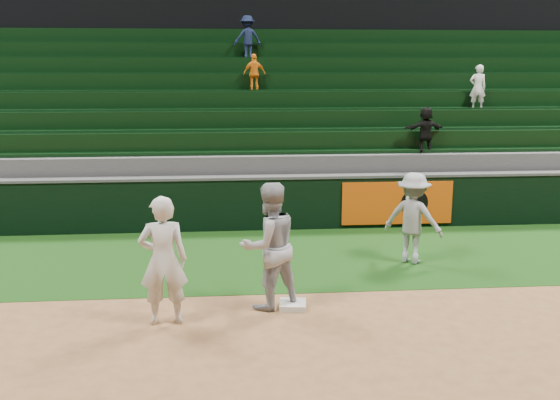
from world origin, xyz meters
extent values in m
plane|color=brown|center=(0.00, 0.00, 0.00)|extent=(70.00, 70.00, 0.00)
cube|color=#10330C|center=(0.00, 3.00, 0.00)|extent=(36.00, 4.20, 0.01)
cube|color=black|center=(0.00, 17.45, 6.00)|extent=(40.00, 12.00, 12.00)
cube|color=silver|center=(0.06, 0.30, 0.05)|extent=(0.45, 0.45, 0.09)
imported|color=silver|center=(-1.87, -0.12, 0.96)|extent=(0.74, 0.52, 1.91)
imported|color=#9B9EA5|center=(-0.30, 0.38, 0.99)|extent=(1.19, 1.08, 1.99)
imported|color=#93969F|center=(2.58, 2.40, 0.88)|extent=(1.30, 1.17, 1.74)
cube|color=black|center=(0.00, 5.20, 0.60)|extent=(36.00, 0.35, 1.20)
cube|color=#D84C0A|center=(3.00, 5.01, 0.60)|extent=(2.60, 0.05, 1.00)
cylinder|color=black|center=(3.40, 4.98, 0.60)|extent=(0.64, 0.02, 0.64)
cylinder|color=white|center=(3.25, 4.96, 0.72)|extent=(0.14, 0.02, 0.14)
cube|color=#424244|center=(0.00, 5.20, 1.22)|extent=(36.00, 0.40, 0.06)
cube|color=#3D3D40|center=(0.00, 5.92, 0.82)|extent=(36.00, 0.85, 1.65)
cube|color=black|center=(0.00, 6.18, 1.90)|extent=(36.00, 0.14, 0.50)
cube|color=black|center=(0.00, 6.01, 1.69)|extent=(36.00, 0.45, 0.08)
cube|color=#3D3D40|center=(0.00, 6.78, 1.05)|extent=(36.00, 0.85, 2.10)
cube|color=black|center=(0.00, 7.03, 2.35)|extent=(36.00, 0.14, 0.50)
cube|color=black|center=(0.00, 6.86, 2.14)|extent=(36.00, 0.45, 0.08)
cube|color=#3D3D40|center=(0.00, 7.62, 1.27)|extent=(36.00, 0.85, 2.55)
cube|color=black|center=(0.00, 7.88, 2.80)|extent=(36.00, 0.14, 0.50)
cube|color=black|center=(0.00, 7.71, 2.59)|extent=(36.00, 0.45, 0.08)
cube|color=#3D3D40|center=(0.00, 8.47, 1.50)|extent=(36.00, 0.85, 3.00)
cube|color=black|center=(0.00, 8.73, 3.25)|extent=(36.00, 0.14, 0.50)
cube|color=black|center=(0.00, 8.56, 3.04)|extent=(36.00, 0.45, 0.08)
cube|color=#3D3D40|center=(0.00, 9.32, 1.73)|extent=(36.00, 0.85, 3.45)
cube|color=black|center=(0.00, 9.58, 3.70)|extent=(36.00, 0.14, 0.50)
cube|color=black|center=(0.00, 9.41, 3.49)|extent=(36.00, 0.45, 0.08)
cube|color=#3D3D40|center=(0.00, 10.18, 1.95)|extent=(36.00, 0.85, 3.90)
cube|color=black|center=(0.00, 10.43, 4.15)|extent=(36.00, 0.14, 0.50)
cube|color=black|center=(0.00, 10.26, 3.94)|extent=(36.00, 0.45, 0.08)
cube|color=#3D3D40|center=(0.00, 11.02, 2.17)|extent=(36.00, 0.85, 4.35)
cube|color=black|center=(0.00, 11.28, 4.60)|extent=(36.00, 0.14, 0.50)
cube|color=black|center=(0.00, 11.11, 4.39)|extent=(36.00, 0.45, 0.08)
imported|color=orange|center=(-0.14, 8.43, 3.52)|extent=(0.65, 0.39, 1.05)
imported|color=black|center=(3.87, 5.88, 2.21)|extent=(1.08, 0.56, 1.11)
imported|color=white|center=(5.80, 7.58, 3.15)|extent=(0.47, 0.34, 1.20)
imported|color=#101937|center=(-0.26, 10.13, 4.54)|extent=(0.92, 0.67, 1.27)
camera|label=1|loc=(-0.92, -8.84, 3.68)|focal=40.00mm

